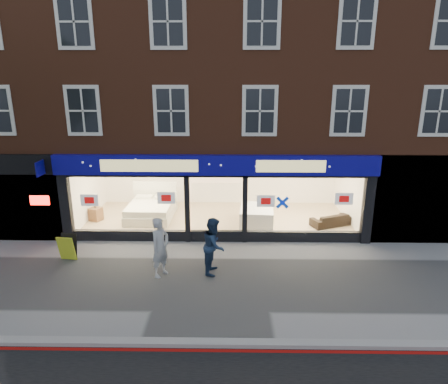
{
  "coord_description": "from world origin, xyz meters",
  "views": [
    {
      "loc": [
        0.51,
        -10.7,
        6.03
      ],
      "look_at": [
        0.3,
        2.5,
        2.08
      ],
      "focal_mm": 32.0,
      "sensor_mm": 36.0,
      "label": 1
    }
  ],
  "objects_px": {
    "a_board": "(68,247)",
    "sofa": "(331,219)",
    "pedestrian_grey": "(160,247)",
    "pedestrian_blue": "(214,245)",
    "mattress_stack": "(257,215)",
    "display_bed": "(151,209)"
  },
  "relations": [
    {
      "from": "display_bed",
      "to": "sofa",
      "type": "distance_m",
      "value": 7.5
    },
    {
      "from": "a_board",
      "to": "sofa",
      "type": "bearing_deg",
      "value": 24.79
    },
    {
      "from": "pedestrian_grey",
      "to": "pedestrian_blue",
      "type": "relative_size",
      "value": 1.04
    },
    {
      "from": "mattress_stack",
      "to": "sofa",
      "type": "height_order",
      "value": "mattress_stack"
    },
    {
      "from": "display_bed",
      "to": "a_board",
      "type": "distance_m",
      "value": 4.35
    },
    {
      "from": "mattress_stack",
      "to": "pedestrian_blue",
      "type": "height_order",
      "value": "pedestrian_blue"
    },
    {
      "from": "pedestrian_blue",
      "to": "display_bed",
      "type": "bearing_deg",
      "value": 39.2
    },
    {
      "from": "display_bed",
      "to": "pedestrian_grey",
      "type": "xyz_separation_m",
      "value": [
        1.25,
        -4.87,
        0.48
      ]
    },
    {
      "from": "display_bed",
      "to": "a_board",
      "type": "relative_size",
      "value": 2.66
    },
    {
      "from": "mattress_stack",
      "to": "a_board",
      "type": "distance_m",
      "value": 7.28
    },
    {
      "from": "display_bed",
      "to": "pedestrian_blue",
      "type": "distance_m",
      "value": 5.47
    },
    {
      "from": "pedestrian_grey",
      "to": "sofa",
      "type": "bearing_deg",
      "value": -23.94
    },
    {
      "from": "a_board",
      "to": "mattress_stack",
      "type": "bearing_deg",
      "value": 33.43
    },
    {
      "from": "display_bed",
      "to": "mattress_stack",
      "type": "xyz_separation_m",
      "value": [
        4.47,
        -0.6,
        -0.03
      ]
    },
    {
      "from": "display_bed",
      "to": "pedestrian_grey",
      "type": "height_order",
      "value": "pedestrian_grey"
    },
    {
      "from": "sofa",
      "to": "a_board",
      "type": "xyz_separation_m",
      "value": [
        -9.52,
        -3.05,
        0.1
      ]
    },
    {
      "from": "mattress_stack",
      "to": "sofa",
      "type": "xyz_separation_m",
      "value": [
        3.0,
        -0.19,
        -0.09
      ]
    },
    {
      "from": "a_board",
      "to": "pedestrian_blue",
      "type": "height_order",
      "value": "pedestrian_blue"
    },
    {
      "from": "display_bed",
      "to": "a_board",
      "type": "xyz_separation_m",
      "value": [
        -2.05,
        -3.84,
        -0.02
      ]
    },
    {
      "from": "mattress_stack",
      "to": "a_board",
      "type": "bearing_deg",
      "value": -153.6
    },
    {
      "from": "sofa",
      "to": "a_board",
      "type": "relative_size",
      "value": 1.9
    },
    {
      "from": "a_board",
      "to": "pedestrian_grey",
      "type": "xyz_separation_m",
      "value": [
        3.3,
        -1.03,
        0.5
      ]
    }
  ]
}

